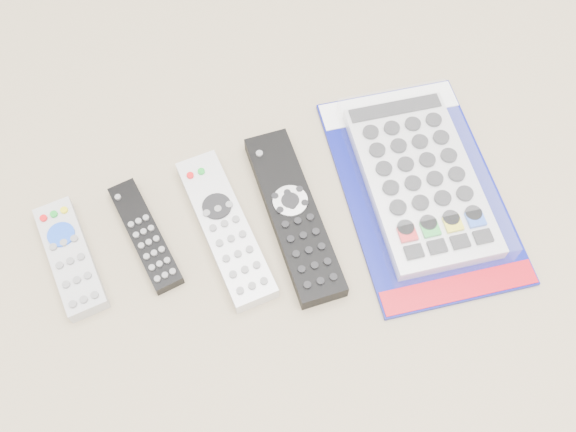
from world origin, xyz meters
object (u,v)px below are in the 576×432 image
object	(u,v)px
remote_large_black	(294,215)
jumbo_remote_packaged	(421,179)
remote_small_grey	(70,257)
remote_slim_black	(145,235)
remote_silver_dvd	(225,228)

from	to	relation	value
remote_large_black	jumbo_remote_packaged	world-z (taller)	jumbo_remote_packaged
remote_small_grey	remote_slim_black	bearing A→B (deg)	-5.98
remote_large_black	jumbo_remote_packaged	bearing A→B (deg)	-1.58
remote_slim_black	remote_large_black	size ratio (longest dim) A/B	0.66
remote_silver_dvd	remote_large_black	xyz separation A→B (m)	(0.08, -0.01, 0.00)
remote_slim_black	remote_large_black	distance (m)	0.18
jumbo_remote_packaged	remote_large_black	bearing A→B (deg)	-176.77
remote_small_grey	remote_silver_dvd	size ratio (longest dim) A/B	0.73
remote_slim_black	remote_large_black	world-z (taller)	remote_large_black
remote_slim_black	jumbo_remote_packaged	xyz separation A→B (m)	(0.34, -0.05, 0.01)
remote_large_black	remote_slim_black	bearing A→B (deg)	170.34
jumbo_remote_packaged	remote_silver_dvd	bearing A→B (deg)	-178.16
remote_small_grey	remote_large_black	bearing A→B (deg)	-13.55
remote_large_black	jumbo_remote_packaged	distance (m)	0.17
remote_small_grey	remote_slim_black	world-z (taller)	remote_small_grey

